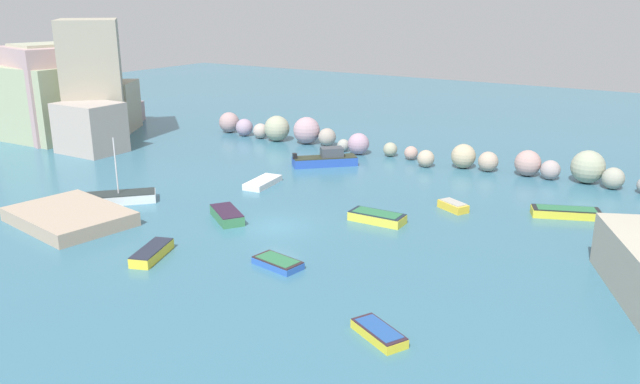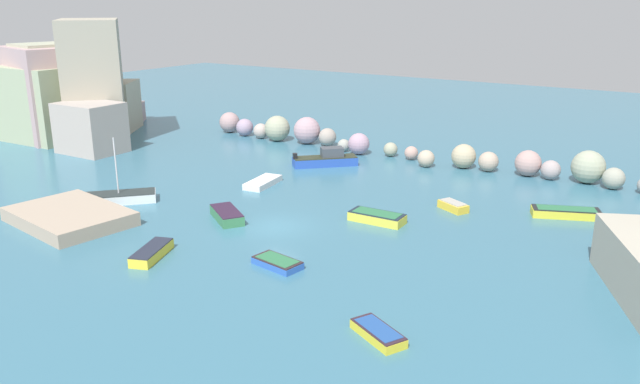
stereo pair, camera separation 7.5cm
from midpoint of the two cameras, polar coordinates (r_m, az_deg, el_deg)
name	(u,v)px [view 1 (the left image)]	position (r m, az deg, el deg)	size (l,w,h in m)	color
cove_water	(276,227)	(41.07, -4.06, -3.17)	(160.00, 160.00, 0.00)	#386C84
cliff_headland_left	(69,96)	(72.05, -21.85, 8.08)	(18.79, 17.37, 12.29)	#9EA885
rock_breakwater	(382,144)	(59.81, 5.64, 4.37)	(43.56, 4.40, 2.73)	#A8898A
stone_dock	(70,217)	(44.70, -21.80, -2.08)	(7.91, 5.61, 0.91)	tan
channel_buoy	(330,154)	(59.02, 0.89, 3.46)	(0.57, 0.57, 0.57)	red
moored_boat_0	(119,197)	(48.05, -17.81, -0.47)	(4.88, 5.04, 4.81)	white
moored_boat_1	(453,206)	(45.06, 11.93, -1.25)	(2.43, 1.93, 0.62)	yellow
moored_boat_2	(566,212)	(45.87, 21.34, -1.72)	(4.65, 2.97, 0.62)	yellow
moored_boat_3	(326,159)	(55.95, 0.51, 3.00)	(5.24, 5.17, 1.61)	#284FB5
moored_boat_4	(278,262)	(35.10, -3.92, -6.38)	(2.98, 1.82, 0.44)	blue
moored_boat_5	(152,253)	(37.39, -15.04, -5.33)	(2.32, 3.61, 0.61)	yellow
moored_boat_6	(377,217)	(41.92, 5.14, -2.27)	(3.73, 1.61, 0.66)	yellow
moored_boat_7	(227,215)	(42.60, -8.49, -2.07)	(3.68, 3.12, 0.70)	#397C4C
moored_boat_8	(263,182)	(50.19, -5.26, 0.87)	(2.06, 3.92, 0.48)	white
moored_boat_9	(379,333)	(28.23, 5.28, -12.57)	(3.00, 2.28, 0.48)	yellow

